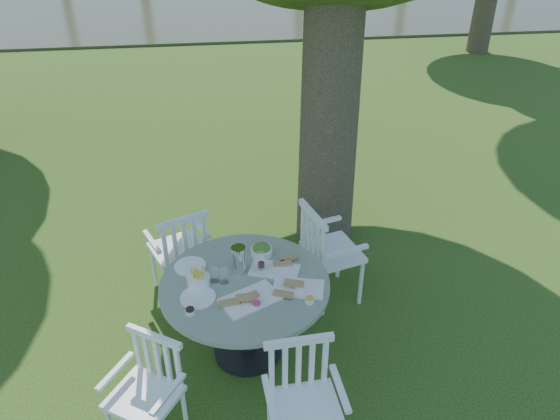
% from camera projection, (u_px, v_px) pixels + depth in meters
% --- Properties ---
extents(ground, '(140.00, 140.00, 0.00)m').
position_uv_depth(ground, '(283.00, 296.00, 5.21)').
color(ground, '#1B360B').
rests_on(ground, ground).
extents(table, '(1.32, 1.32, 0.75)m').
position_uv_depth(table, '(245.00, 298.00, 4.30)').
color(table, black).
rests_on(table, ground).
extents(chair_ne, '(0.58, 0.60, 0.98)m').
position_uv_depth(chair_ne, '(323.00, 248.00, 4.90)').
color(chair_ne, white).
rests_on(chair_ne, ground).
extents(chair_nw, '(0.61, 0.59, 0.93)m').
position_uv_depth(chair_nw, '(182.00, 248.00, 4.94)').
color(chair_nw, white).
rests_on(chair_nw, ground).
extents(chair_sw, '(0.58, 0.57, 0.86)m').
position_uv_depth(chair_sw, '(151.00, 382.00, 3.70)').
color(chair_sw, white).
rests_on(chair_sw, ground).
extents(chair_se, '(0.49, 0.46, 0.92)m').
position_uv_depth(chair_se, '(302.00, 392.00, 3.59)').
color(chair_se, white).
rests_on(chair_se, ground).
extents(tableware, '(1.16, 0.85, 0.23)m').
position_uv_depth(tableware, '(241.00, 274.00, 4.24)').
color(tableware, white).
rests_on(tableware, table).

